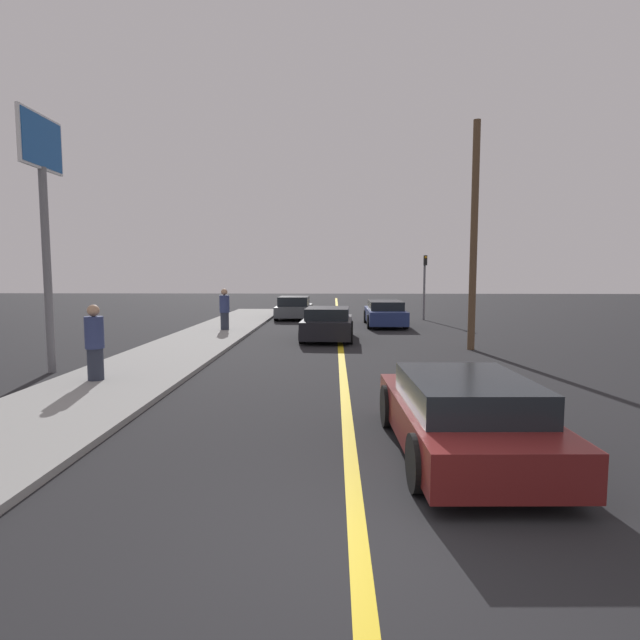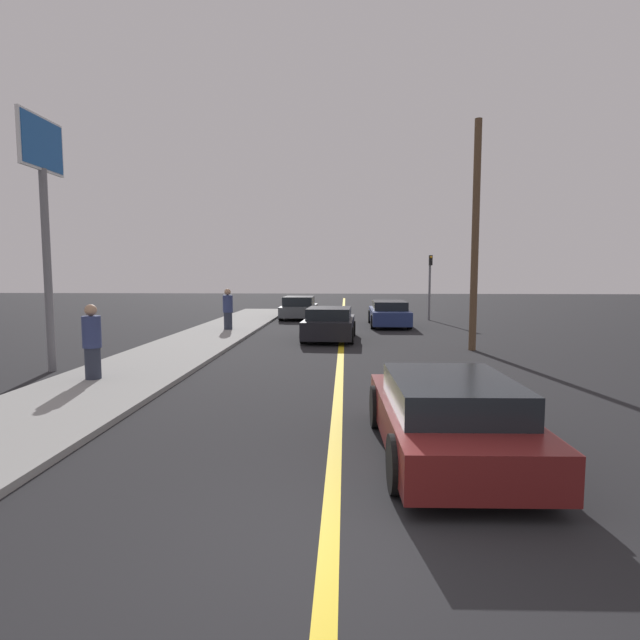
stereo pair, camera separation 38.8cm
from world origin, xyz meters
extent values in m
plane|color=black|center=(0.00, 0.00, 0.00)|extent=(120.00, 120.00, 0.00)
cube|color=gold|center=(0.00, 18.00, 0.00)|extent=(0.20, 60.00, 0.01)
cube|color=gray|center=(-5.35, 15.15, 0.06)|extent=(3.08, 30.31, 0.11)
cube|color=maroon|center=(1.60, 2.64, 0.47)|extent=(1.95, 4.16, 0.55)
cube|color=black|center=(1.60, 2.43, 0.95)|extent=(1.68, 2.31, 0.42)
cylinder|color=black|center=(0.69, 3.88, 0.35)|extent=(0.24, 0.71, 0.70)
cylinder|color=black|center=(2.43, 3.94, 0.35)|extent=(0.24, 0.71, 0.70)
cylinder|color=black|center=(0.77, 1.34, 0.35)|extent=(0.24, 0.71, 0.70)
cylinder|color=black|center=(2.51, 1.39, 0.35)|extent=(0.24, 0.71, 0.70)
cube|color=black|center=(-0.48, 15.03, 0.51)|extent=(2.01, 4.00, 0.67)
cube|color=black|center=(-0.48, 14.83, 1.06)|extent=(1.72, 2.22, 0.43)
cylinder|color=black|center=(-1.31, 16.28, 0.31)|extent=(0.25, 0.64, 0.63)
cylinder|color=black|center=(0.45, 16.21, 0.31)|extent=(0.25, 0.64, 0.63)
cylinder|color=black|center=(-1.41, 13.85, 0.31)|extent=(0.25, 0.64, 0.63)
cylinder|color=black|center=(0.34, 13.78, 0.31)|extent=(0.25, 0.64, 0.63)
cube|color=navy|center=(2.29, 20.37, 0.51)|extent=(1.82, 4.76, 0.65)
cube|color=black|center=(2.29, 20.14, 1.04)|extent=(1.59, 2.62, 0.41)
cylinder|color=black|center=(1.45, 21.85, 0.33)|extent=(0.22, 0.67, 0.67)
cylinder|color=black|center=(3.15, 21.84, 0.33)|extent=(0.22, 0.67, 0.67)
cylinder|color=black|center=(1.43, 18.91, 0.33)|extent=(0.22, 0.67, 0.67)
cylinder|color=black|center=(3.13, 18.90, 0.33)|extent=(0.22, 0.67, 0.67)
cube|color=#4C5156|center=(-2.51, 24.02, 0.48)|extent=(1.90, 4.11, 0.58)
cube|color=black|center=(-2.51, 23.81, 1.03)|extent=(1.66, 2.27, 0.51)
cylinder|color=black|center=(-3.38, 25.30, 0.35)|extent=(0.23, 0.71, 0.70)
cylinder|color=black|center=(-1.61, 25.28, 0.35)|extent=(0.23, 0.71, 0.70)
cylinder|color=black|center=(-3.40, 22.76, 0.35)|extent=(0.23, 0.71, 0.70)
cylinder|color=black|center=(-1.63, 22.74, 0.35)|extent=(0.23, 0.71, 0.70)
cylinder|color=#282D3D|center=(-5.78, 6.89, 0.49)|extent=(0.36, 0.36, 0.74)
cylinder|color=navy|center=(-5.78, 6.89, 1.23)|extent=(0.42, 0.42, 0.74)
sphere|color=tan|center=(-5.78, 6.89, 1.74)|extent=(0.27, 0.27, 0.27)
cylinder|color=#282D3D|center=(-5.05, 17.36, 0.50)|extent=(0.37, 0.37, 0.76)
cylinder|color=navy|center=(-5.05, 17.36, 1.26)|extent=(0.43, 0.43, 0.76)
sphere|color=tan|center=(-5.05, 17.36, 1.78)|extent=(0.28, 0.28, 0.28)
cylinder|color=slate|center=(4.79, 23.50, 1.79)|extent=(0.12, 0.12, 3.58)
cube|color=black|center=(4.79, 23.32, 3.31)|extent=(0.18, 0.18, 0.55)
sphere|color=orange|center=(4.79, 23.23, 3.47)|extent=(0.14, 0.14, 0.14)
cylinder|color=slate|center=(-7.63, 8.29, 2.63)|extent=(0.20, 0.20, 5.27)
cube|color=silver|center=(-7.63, 8.29, 5.89)|extent=(0.08, 1.83, 1.36)
cube|color=#19519E|center=(-7.63, 8.29, 5.89)|extent=(0.12, 1.71, 1.24)
cylinder|color=brown|center=(4.44, 12.57, 3.80)|extent=(0.24, 0.24, 7.60)
camera|label=1|loc=(-0.24, -4.40, 2.59)|focal=28.00mm
camera|label=2|loc=(0.15, -4.39, 2.59)|focal=28.00mm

